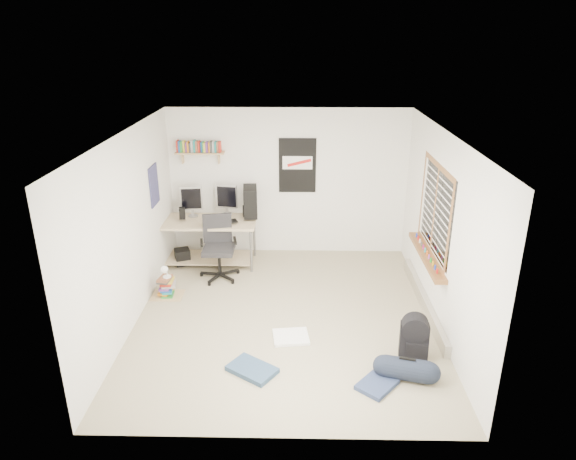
{
  "coord_description": "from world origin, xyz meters",
  "views": [
    {
      "loc": [
        0.16,
        -6.11,
        3.67
      ],
      "look_at": [
        0.03,
        0.48,
        1.08
      ],
      "focal_mm": 32.0,
      "sensor_mm": 36.0,
      "label": 1
    }
  ],
  "objects_px": {
    "office_chair": "(219,249)",
    "backpack": "(414,341)",
    "book_stack": "(167,287)",
    "desk": "(204,243)",
    "duffel_bag": "(406,368)"
  },
  "relations": [
    {
      "from": "backpack",
      "to": "book_stack",
      "type": "relative_size",
      "value": 1.03
    },
    {
      "from": "desk",
      "to": "book_stack",
      "type": "bearing_deg",
      "value": -83.01
    },
    {
      "from": "desk",
      "to": "duffel_bag",
      "type": "relative_size",
      "value": 3.46
    },
    {
      "from": "desk",
      "to": "office_chair",
      "type": "height_order",
      "value": "office_chair"
    },
    {
      "from": "backpack",
      "to": "desk",
      "type": "bearing_deg",
      "value": 148.38
    },
    {
      "from": "book_stack",
      "to": "duffel_bag",
      "type": "bearing_deg",
      "value": -30.77
    },
    {
      "from": "desk",
      "to": "office_chair",
      "type": "bearing_deg",
      "value": -33.86
    },
    {
      "from": "office_chair",
      "to": "backpack",
      "type": "height_order",
      "value": "office_chair"
    },
    {
      "from": "backpack",
      "to": "book_stack",
      "type": "distance_m",
      "value": 3.6
    },
    {
      "from": "backpack",
      "to": "duffel_bag",
      "type": "distance_m",
      "value": 0.48
    },
    {
      "from": "desk",
      "to": "book_stack",
      "type": "height_order",
      "value": "desk"
    },
    {
      "from": "duffel_bag",
      "to": "book_stack",
      "type": "distance_m",
      "value": 3.65
    },
    {
      "from": "desk",
      "to": "duffel_bag",
      "type": "xyz_separation_m",
      "value": [
        2.78,
        -3.02,
        -0.22
      ]
    },
    {
      "from": "office_chair",
      "to": "backpack",
      "type": "bearing_deg",
      "value": -49.11
    },
    {
      "from": "backpack",
      "to": "book_stack",
      "type": "bearing_deg",
      "value": 166.21
    }
  ]
}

